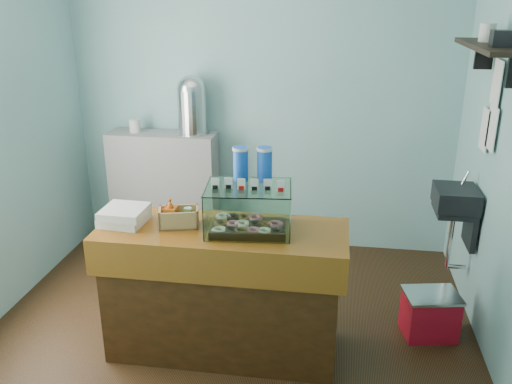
% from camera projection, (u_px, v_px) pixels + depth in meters
% --- Properties ---
extents(ground, '(3.50, 3.50, 0.00)m').
position_uv_depth(ground, '(232.00, 326.00, 3.99)').
color(ground, black).
rests_on(ground, ground).
extents(room_shell, '(3.54, 3.04, 2.82)m').
position_uv_depth(room_shell, '(232.00, 95.00, 3.40)').
color(room_shell, '#75ABAB').
rests_on(room_shell, ground).
extents(counter, '(1.60, 0.60, 0.90)m').
position_uv_depth(counter, '(223.00, 290.00, 3.60)').
color(counter, '#48240D').
rests_on(counter, ground).
extents(back_shelf, '(1.00, 0.32, 1.10)m').
position_uv_depth(back_shelf, '(165.00, 189.00, 5.15)').
color(back_shelf, gray).
rests_on(back_shelf, ground).
extents(display_case, '(0.57, 0.44, 0.51)m').
position_uv_depth(display_case, '(249.00, 205.00, 3.40)').
color(display_case, '#361D10').
rests_on(display_case, counter).
extents(condiment_crate, '(0.28, 0.21, 0.19)m').
position_uv_depth(condiment_crate, '(177.00, 216.00, 3.46)').
color(condiment_crate, tan).
rests_on(condiment_crate, counter).
extents(pastry_boxes, '(0.30, 0.30, 0.11)m').
position_uv_depth(pastry_boxes, '(124.00, 215.00, 3.51)').
color(pastry_boxes, silver).
rests_on(pastry_boxes, counter).
extents(coffee_urn, '(0.29, 0.29, 0.53)m').
position_uv_depth(coffee_urn, '(192.00, 104.00, 4.84)').
color(coffee_urn, silver).
rests_on(coffee_urn, back_shelf).
extents(red_cooler, '(0.42, 0.35, 0.33)m').
position_uv_depth(red_cooler, '(430.00, 314.00, 3.85)').
color(red_cooler, red).
rests_on(red_cooler, ground).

